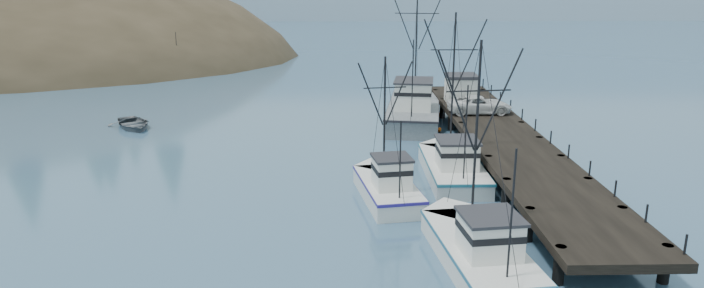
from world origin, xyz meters
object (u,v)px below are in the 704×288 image
pickup_truck (480,105)px  work_vessel (414,109)px  trawler_far (452,165)px  trawler_near (477,247)px  pier_shed (461,88)px  trawler_mid (387,186)px  motorboat (133,128)px  pier (506,141)px

pickup_truck → work_vessel: bearing=43.2°
pickup_truck → trawler_far: bearing=156.8°
trawler_near → trawler_far: bearing=85.2°
trawler_near → work_vessel: work_vessel is taller
trawler_near → trawler_far: (1.17, 13.99, 0.00)m
pier_shed → trawler_mid: bearing=-112.9°
motorboat → trawler_far: bearing=-59.9°
trawler_mid → pier_shed: 23.16m
trawler_near → trawler_mid: trawler_near is taller
pier → pickup_truck: size_ratio=7.56×
trawler_near → trawler_mid: 10.33m
pier → pier_shed: 13.37m
pickup_truck → motorboat: size_ratio=1.04×
pier → motorboat: 35.07m
pier → work_vessel: (-5.69, 13.69, -0.46)m
trawler_near → work_vessel: 31.21m
trawler_far → work_vessel: (-0.80, 17.22, 0.41)m
pier → motorboat: (-33.05, 11.62, -1.69)m
pier_shed → motorboat: (-31.91, -1.59, -3.42)m
motorboat → trawler_mid: bearing=-72.1°
trawler_near → pier_shed: bearing=80.9°
trawler_far → pier_shed: (3.75, 16.74, 2.60)m
trawler_far → pier_shed: size_ratio=3.81×
pier → trawler_mid: size_ratio=4.52×
trawler_near → pickup_truck: trawler_near is taller
trawler_far → work_vessel: work_vessel is taller
trawler_far → work_vessel: 17.24m
pier_shed → motorboat: pier_shed is taller
motorboat → pier_shed: bearing=-28.8°
trawler_far → motorboat: (-28.16, 15.15, -0.82)m
pier_shed → motorboat: 32.13m
trawler_near → trawler_far: 14.03m
pickup_truck → motorboat: pickup_truck is taller
pier → work_vessel: 14.83m
motorboat → trawler_near: bearing=-78.8°
trawler_near → trawler_mid: (-4.02, 9.52, -0.00)m
pier → trawler_far: (-4.89, -3.53, -0.87)m
trawler_near → work_vessel: (0.36, 31.20, 0.41)m
work_vessel → trawler_mid: bearing=-101.4°
pier → work_vessel: size_ratio=2.63×
trawler_near → trawler_far: size_ratio=0.97×
pier → trawler_mid: (-10.08, -7.99, -0.87)m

